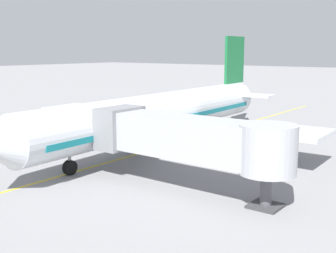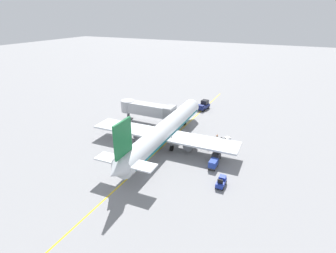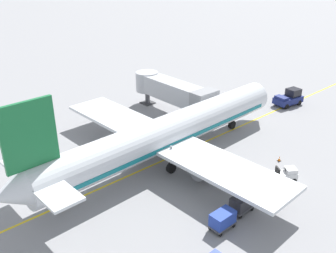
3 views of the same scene
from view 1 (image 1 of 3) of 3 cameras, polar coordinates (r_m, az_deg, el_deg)
ground_plane at (r=40.09m, az=-2.16°, el=-3.09°), size 400.00×400.00×0.00m
gate_lead_in_line at (r=40.09m, az=-2.16°, el=-3.08°), size 0.24×80.00×0.01m
parked_airliner at (r=40.78m, az=-0.83°, el=1.70°), size 30.16×37.29×10.63m
jet_bridge at (r=28.21m, az=2.65°, el=-1.51°), size 14.26×3.50×4.98m
baggage_tug_lead at (r=45.16m, az=-16.41°, el=-1.08°), size 2.35×2.75×1.62m
baggage_tug_trailing at (r=56.94m, az=-6.65°, el=1.50°), size 1.31×2.51×1.62m
baggage_cart_front at (r=49.68m, az=-10.07°, el=0.44°), size 1.30×2.90×1.58m
baggage_cart_second_in_train at (r=51.92m, az=-7.93°, el=0.91°), size 1.30×2.90×1.58m
ground_crew_wing_walker at (r=43.63m, az=-8.15°, el=-0.82°), size 0.73×0.28×1.69m
ground_crew_loader at (r=45.06m, az=-11.29°, el=-0.58°), size 0.25×0.72×1.69m
safety_cone_nose_left at (r=41.44m, az=-17.76°, el=-2.72°), size 0.36×0.36×0.59m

